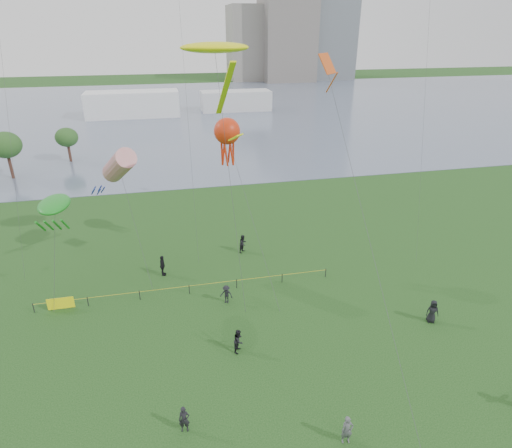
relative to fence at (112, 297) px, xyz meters
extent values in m
plane|color=#163A12|center=(10.79, -14.56, -0.55)|extent=(400.00, 400.00, 0.00)
cube|color=slate|center=(10.79, 85.44, -0.53)|extent=(400.00, 120.00, 0.08)
cube|color=slate|center=(56.79, 147.44, 18.45)|extent=(20.00, 20.00, 38.00)
cube|color=gray|center=(42.79, 153.44, 13.45)|extent=(16.00, 18.00, 28.00)
cube|color=white|center=(-1.21, 80.44, 2.45)|extent=(22.00, 8.00, 6.00)
cube|color=silver|center=(24.79, 83.44, 1.95)|extent=(18.00, 7.00, 5.00)
cylinder|color=#3D231B|center=(-16.75, 35.46, 0.98)|extent=(0.44, 0.44, 3.08)
ellipsoid|color=#2F5A23|center=(-16.75, 35.46, 4.44)|extent=(4.38, 4.38, 3.69)
cylinder|color=#3D231B|center=(-9.96, 42.73, 0.69)|extent=(0.44, 0.44, 2.50)
ellipsoid|color=#2F5A23|center=(-9.96, 42.73, 3.50)|extent=(3.55, 3.55, 3.00)
cylinder|color=black|center=(-5.88, 0.00, -0.13)|extent=(0.07, 0.07, 0.85)
cylinder|color=black|center=(-1.88, 0.00, -0.13)|extent=(0.07, 0.07, 0.85)
cylinder|color=black|center=(2.12, 0.00, -0.13)|extent=(0.07, 0.07, 0.85)
cylinder|color=black|center=(6.12, 0.00, -0.13)|extent=(0.07, 0.07, 0.85)
cylinder|color=black|center=(10.12, 0.00, -0.13)|extent=(0.07, 0.07, 0.85)
cylinder|color=black|center=(14.12, 0.00, -0.13)|extent=(0.07, 0.07, 0.85)
cylinder|color=black|center=(18.12, 0.00, -0.13)|extent=(0.07, 0.07, 0.85)
cylinder|color=yellow|center=(6.12, 0.00, 0.19)|extent=(24.00, 0.03, 0.03)
cube|color=#FFF80D|center=(-3.88, 0.00, 0.00)|extent=(2.00, 0.04, 1.00)
imported|color=#515357|center=(13.22, -15.91, 0.32)|extent=(0.67, 0.47, 1.75)
imported|color=black|center=(8.90, -7.69, 0.32)|extent=(1.00, 1.06, 1.74)
imported|color=black|center=(8.95, -1.91, 0.23)|extent=(1.17, 0.98, 1.58)
imported|color=black|center=(4.06, 3.46, 0.41)|extent=(0.66, 1.20, 1.93)
imported|color=black|center=(23.62, -7.66, 0.37)|extent=(1.04, 0.84, 1.85)
imported|color=black|center=(4.85, -13.33, 0.27)|extent=(0.64, 0.45, 1.66)
imported|color=black|center=(11.87, 6.17, 0.36)|extent=(1.12, 1.12, 1.83)
cylinder|color=#3F3F42|center=(9.72, -0.79, 8.90)|extent=(0.97, 5.47, 18.91)
ellipsoid|color=#EDEE0C|center=(9.25, 1.93, 18.35)|extent=(4.89, 3.06, 0.76)
cube|color=#EDEE0C|center=(9.25, -2.27, 15.95)|extent=(0.36, 6.98, 4.09)
cube|color=#EDEE0C|center=(9.25, -6.07, 13.85)|extent=(0.95, 0.95, 0.42)
cylinder|color=#3F3F42|center=(2.23, 3.46, 4.31)|extent=(1.79, 4.22, 9.75)
cylinder|color=red|center=(1.35, 5.55, 9.18)|extent=(3.59, 5.06, 3.76)
cylinder|color=#1725A4|center=(-0.05, 4.35, 7.58)|extent=(0.60, 1.13, 0.88)
cylinder|color=#1725A4|center=(-0.33, 4.73, 7.58)|extent=(0.60, 1.13, 0.88)
cylinder|color=#1725A4|center=(-0.77, 4.58, 7.58)|extent=(0.60, 1.13, 0.88)
cylinder|color=#1725A4|center=(-0.77, 4.11, 7.58)|extent=(0.60, 1.13, 0.88)
cylinder|color=#1725A4|center=(-0.33, 3.97, 7.58)|extent=(0.60, 1.13, 0.88)
cylinder|color=#3F3F42|center=(-3.80, 0.57, 3.60)|extent=(1.27, 1.80, 8.31)
ellipsoid|color=#18851E|center=(-3.18, 1.46, 7.75)|extent=(2.21, 3.98, 0.77)
cylinder|color=#18851E|center=(-3.98, -0.14, 6.75)|extent=(0.16, 1.79, 1.54)
cylinder|color=#18851E|center=(-3.43, -0.14, 6.75)|extent=(0.16, 1.79, 1.54)
cylinder|color=#18851E|center=(-2.88, -0.14, 6.75)|extent=(0.16, 1.79, 1.54)
cylinder|color=#18851E|center=(-2.33, -0.14, 6.75)|extent=(0.16, 1.79, 1.54)
cylinder|color=#3F3F42|center=(11.65, 0.65, 5.56)|extent=(2.41, 9.26, 12.24)
sphere|color=red|center=(10.46, 5.27, 11.67)|extent=(2.23, 2.23, 2.23)
cylinder|color=red|center=(10.96, 5.27, 10.07)|extent=(0.18, 0.54, 2.60)
cylinder|color=red|center=(10.71, 5.71, 10.07)|extent=(0.49, 0.36, 2.61)
cylinder|color=red|center=(10.21, 5.71, 10.07)|extent=(0.49, 0.36, 2.61)
cylinder|color=red|center=(9.96, 5.27, 10.07)|extent=(0.18, 0.54, 2.60)
cylinder|color=red|center=(10.21, 4.84, 10.07)|extent=(0.49, 0.36, 2.61)
cylinder|color=red|center=(10.71, 4.84, 10.07)|extent=(0.49, 0.36, 2.61)
cylinder|color=#3F3F42|center=(15.67, -11.97, 8.55)|extent=(0.91, 14.99, 18.23)
cube|color=#DE4E13|center=(15.23, -4.49, 17.66)|extent=(1.45, 1.45, 1.18)
cylinder|color=#DE4E13|center=(15.23, -5.39, 16.66)|extent=(0.08, 1.58, 1.35)
camera|label=1|loc=(5.09, -30.38, 19.71)|focal=30.00mm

